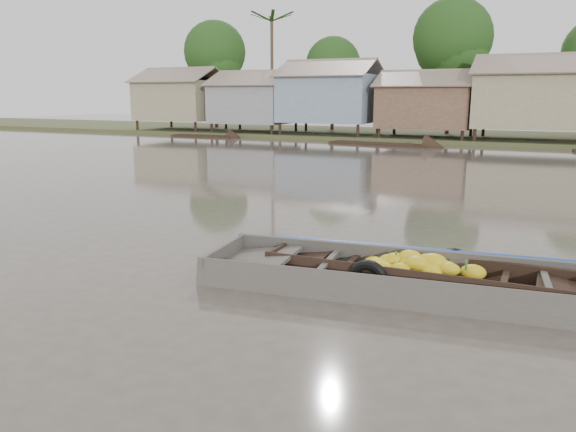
% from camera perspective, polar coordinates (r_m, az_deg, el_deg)
% --- Properties ---
extents(ground, '(120.00, 120.00, 0.00)m').
position_cam_1_polar(ground, '(9.22, 0.76, -6.81)').
color(ground, '#4B4239').
rests_on(ground, ground).
extents(riverbank, '(120.00, 12.47, 10.22)m').
position_cam_1_polar(riverbank, '(39.83, 24.54, 11.30)').
color(riverbank, '#384723').
rests_on(riverbank, ground).
extents(banana_boat, '(5.24, 1.43, 0.73)m').
position_cam_1_polar(banana_boat, '(9.43, 13.06, -5.83)').
color(banana_boat, black).
rests_on(banana_boat, ground).
extents(viewer_boat, '(7.32, 2.60, 0.58)m').
position_cam_1_polar(viewer_boat, '(9.10, 14.29, -7.10)').
color(viewer_boat, '#423D38').
rests_on(viewer_boat, ground).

